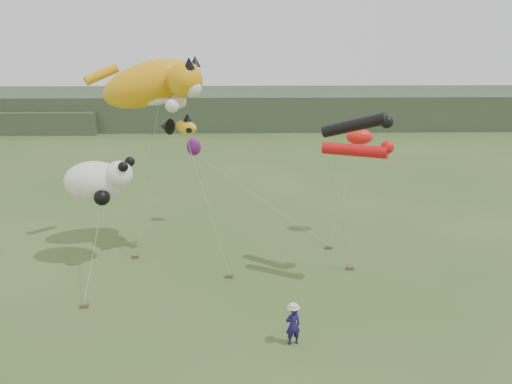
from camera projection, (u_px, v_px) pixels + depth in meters
ground at (266, 332)px, 19.76m from camera, size 120.00×120.00×0.00m
headland at (226, 109)px, 61.49m from camera, size 90.00×13.00×4.00m
festival_attendant at (293, 325)px, 18.81m from camera, size 0.66×0.52×1.60m
sandbag_anchors at (230, 269)px, 24.75m from camera, size 12.52×5.99×0.16m
cat_kite at (156, 83)px, 24.61m from camera, size 6.20×3.45×3.34m
fish_kite at (178, 126)px, 24.64m from camera, size 2.22×1.46×1.06m
tube_kites at (360, 136)px, 21.92m from camera, size 3.13×2.85×1.92m
panda_kite at (98, 181)px, 24.42m from camera, size 3.50×2.27×2.18m
misc_kites at (304, 140)px, 27.84m from camera, size 10.41×2.56×1.88m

